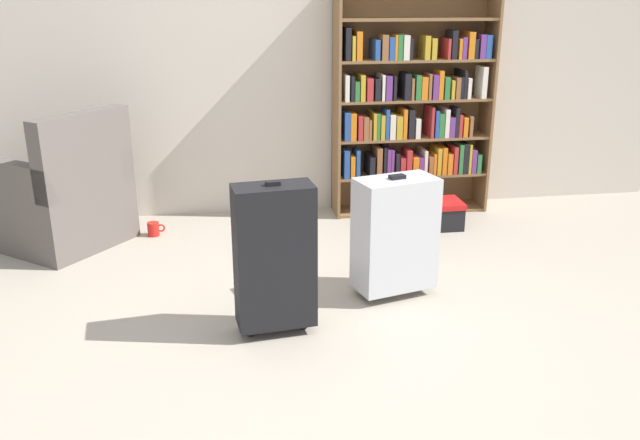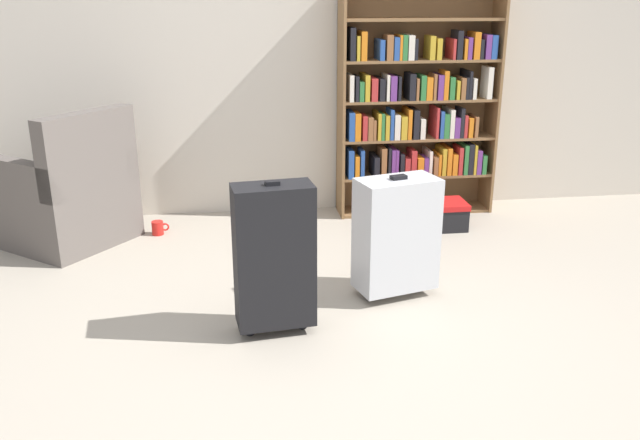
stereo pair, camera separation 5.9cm
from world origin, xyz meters
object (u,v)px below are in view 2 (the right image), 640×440
(bookshelf, at_px, (416,105))
(mug, at_px, (158,228))
(storage_box, at_px, (433,214))
(suitcase_black, at_px, (274,256))
(suitcase_silver, at_px, (396,234))
(armchair, at_px, (68,197))

(bookshelf, distance_m, mug, 2.05)
(storage_box, relative_size, suitcase_black, 0.60)
(mug, distance_m, storage_box, 1.92)
(bookshelf, bearing_deg, suitcase_silver, -108.76)
(suitcase_silver, bearing_deg, bookshelf, 71.24)
(bookshelf, relative_size, armchair, 1.71)
(mug, bearing_deg, suitcase_silver, -39.58)
(armchair, bearing_deg, suitcase_black, -48.26)
(mug, xyz_separation_m, suitcase_black, (0.71, -1.48, 0.35))
(armchair, relative_size, suitcase_black, 1.26)
(suitcase_silver, xyz_separation_m, suitcase_black, (-0.68, -0.33, 0.04))
(bookshelf, xyz_separation_m, storage_box, (0.04, -0.42, -0.71))
(storage_box, height_order, suitcase_silver, suitcase_silver)
(mug, bearing_deg, storage_box, -3.97)
(armchair, distance_m, suitcase_silver, 2.23)
(bookshelf, height_order, suitcase_black, bookshelf)
(suitcase_silver, height_order, suitcase_black, suitcase_black)
(storage_box, bearing_deg, mug, 176.03)
(armchair, distance_m, mug, 0.62)
(armchair, bearing_deg, suitcase_silver, -29.20)
(suitcase_black, bearing_deg, armchair, 131.74)
(mug, relative_size, suitcase_black, 0.15)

